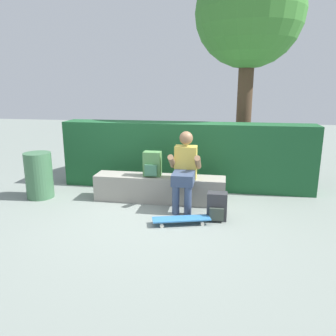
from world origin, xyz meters
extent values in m
plane|color=gray|center=(0.00, 0.00, 0.00)|extent=(24.00, 24.00, 0.00)
cube|color=gray|center=(0.00, 0.43, 0.21)|extent=(2.13, 0.41, 0.43)
cube|color=gold|center=(0.44, 0.37, 0.69)|extent=(0.34, 0.22, 0.52)
sphere|color=#8C6647|center=(0.44, 0.37, 1.07)|extent=(0.21, 0.21, 0.21)
cube|color=#384766|center=(0.44, 0.06, 0.51)|extent=(0.32, 0.40, 0.17)
cylinder|color=#384766|center=(0.35, -0.09, 0.21)|extent=(0.11, 0.11, 0.43)
cylinder|color=#384766|center=(0.53, -0.09, 0.21)|extent=(0.11, 0.11, 0.43)
cylinder|color=#8C6647|center=(0.24, 0.23, 0.73)|extent=(0.09, 0.33, 0.27)
cylinder|color=#8C6647|center=(0.64, 0.23, 0.73)|extent=(0.09, 0.33, 0.27)
cube|color=teal|center=(0.48, -0.45, 0.08)|extent=(0.82, 0.42, 0.02)
cylinder|color=silver|center=(0.73, -0.30, 0.03)|extent=(0.06, 0.05, 0.05)
cylinder|color=silver|center=(0.77, -0.44, 0.03)|extent=(0.06, 0.05, 0.05)
cylinder|color=silver|center=(0.19, -0.46, 0.03)|extent=(0.06, 0.05, 0.05)
cylinder|color=silver|center=(0.23, -0.60, 0.03)|extent=(0.06, 0.05, 0.05)
cube|color=#51894C|center=(-0.12, 0.43, 0.63)|extent=(0.28, 0.18, 0.40)
cube|color=#3F7A5A|center=(-0.12, 0.32, 0.55)|extent=(0.20, 0.05, 0.18)
cube|color=#333338|center=(0.95, -0.19, 0.20)|extent=(0.28, 0.18, 0.40)
cube|color=#3B453C|center=(0.95, -0.31, 0.12)|extent=(0.20, 0.05, 0.18)
cube|color=#1C532C|center=(0.34, 1.28, 0.60)|extent=(4.55, 0.52, 1.21)
cylinder|color=#473323|center=(1.38, 2.17, 1.41)|extent=(0.30, 0.30, 2.82)
sphere|color=#3D7F33|center=(1.38, 2.17, 3.18)|extent=(2.03, 2.03, 2.03)
cylinder|color=#3D6B47|center=(-2.04, 0.28, 0.39)|extent=(0.45, 0.45, 0.77)
camera|label=1|loc=(1.01, -4.69, 1.89)|focal=35.59mm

